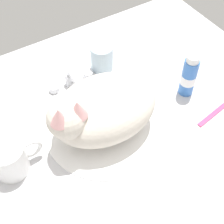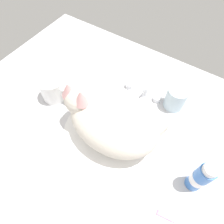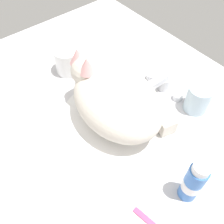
{
  "view_description": "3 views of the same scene",
  "coord_description": "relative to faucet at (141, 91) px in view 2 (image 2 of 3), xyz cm",
  "views": [
    {
      "loc": [
        -25.74,
        -45.21,
        69.9
      ],
      "look_at": [
        1.48,
        -1.17,
        6.66
      ],
      "focal_mm": 53.55,
      "sensor_mm": 36.0,
      "label": 1
    },
    {
      "loc": [
        15.2,
        -24.0,
        55.85
      ],
      "look_at": [
        -2.73,
        3.27,
        5.46
      ],
      "focal_mm": 32.19,
      "sensor_mm": 36.0,
      "label": 2
    },
    {
      "loc": [
        31.85,
        -27.51,
        56.03
      ],
      "look_at": [
        -0.45,
        -1.19,
        3.72
      ],
      "focal_mm": 40.65,
      "sensor_mm": 36.0,
      "label": 3
    }
  ],
  "objects": [
    {
      "name": "coffee_mug",
      "position": [
        -24.54,
        -16.12,
        1.41
      ],
      "size": [
        12.33,
        8.29,
        8.34
      ],
      "color": "white",
      "rests_on": "ground_plane"
    },
    {
      "name": "faucet",
      "position": [
        0.0,
        0.0,
        0.0
      ],
      "size": [
        13.88,
        11.5,
        6.1
      ],
      "color": "silver",
      "rests_on": "ground_plane"
    },
    {
      "name": "cat",
      "position": [
        -1.21,
        -17.05,
        5.28
      ],
      "size": [
        29.03,
        22.24,
        17.06
      ],
      "color": "beige",
      "rests_on": "sink_basin"
    },
    {
      "name": "toothpaste_bottle",
      "position": [
        26.01,
        -18.27,
        3.44
      ],
      "size": [
        4.18,
        4.18,
        13.33
      ],
      "color": "#3870C6",
      "rests_on": "ground_plane"
    },
    {
      "name": "sink_basin",
      "position": [
        0.0,
        -17.15,
        -2.44
      ],
      "size": [
        31.26,
        31.26,
        0.64
      ],
      "primitive_type": "cylinder",
      "color": "white",
      "rests_on": "ground_plane"
    },
    {
      "name": "ground_plane",
      "position": [
        0.0,
        -17.15,
        -4.26
      ],
      "size": [
        110.0,
        82.5,
        3.0
      ],
      "primitive_type": "cube",
      "color": "silver"
    },
    {
      "name": "rinse_cup",
      "position": [
        11.0,
        2.79,
        1.21
      ],
      "size": [
        6.62,
        6.62,
        7.95
      ],
      "color": "silver",
      "rests_on": "ground_plane"
    }
  ]
}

